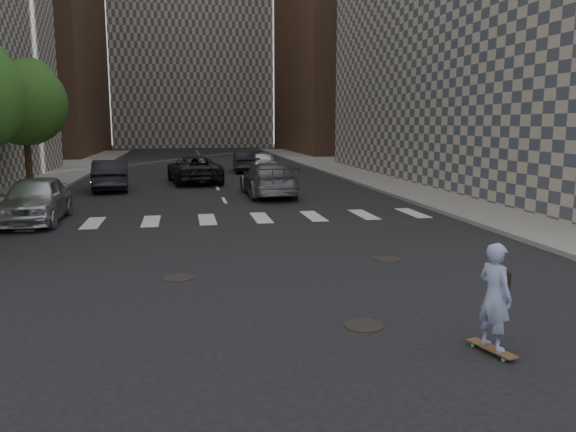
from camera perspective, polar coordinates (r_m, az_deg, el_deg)
name	(u,v)px	position (r m, az deg, el deg)	size (l,w,h in m)	color
ground	(273,288)	(12.11, -1.51, -7.37)	(160.00, 160.00, 0.00)	black
sidewalk_right	(456,180)	(35.60, 16.73, 3.54)	(13.00, 80.00, 0.15)	gray
tree_c	(26,100)	(31.53, -25.11, 10.67)	(4.20, 4.20, 6.60)	#382619
manhole_a	(364,325)	(10.07, 7.70, -10.94)	(0.70, 0.70, 0.02)	black
manhole_b	(178,278)	(13.12, -11.07, -6.17)	(0.70, 0.70, 0.02)	black
manhole_c	(386,259)	(14.81, 9.97, -4.33)	(0.70, 0.70, 0.02)	black
skateboarder	(495,296)	(9.12, 20.27, -7.66)	(0.54, 0.90, 1.74)	brown
silver_sedan	(35,199)	(21.80, -24.30, 1.56)	(1.94, 4.83, 1.64)	#B4B7BC
traffic_car_a	(111,175)	(30.88, -17.56, 4.01)	(1.70, 4.86, 1.60)	black
traffic_car_b	(268,179)	(27.10, -2.01, 3.75)	(2.26, 5.56, 1.61)	slate
traffic_car_c	(194,169)	(33.44, -9.53, 4.70)	(2.66, 5.76, 1.60)	black
traffic_car_d	(261,162)	(39.91, -2.79, 5.53)	(1.82, 4.51, 1.54)	silver
traffic_car_e	(246,161)	(40.58, -4.33, 5.61)	(1.68, 4.80, 1.58)	black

